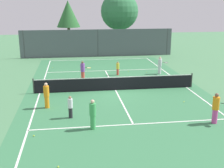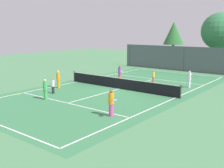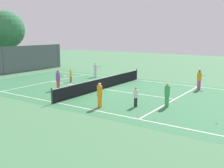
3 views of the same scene
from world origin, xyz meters
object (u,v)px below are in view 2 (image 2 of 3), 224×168
player_6 (53,86)px  tennis_ball_3 (96,78)px  tennis_ball_7 (181,85)px  tennis_ball_8 (137,103)px  player_3 (153,76)px  player_2 (111,103)px  tennis_ball_0 (127,72)px  tennis_ball_1 (127,88)px  player_5 (45,89)px  player_4 (189,79)px  tennis_ball_2 (18,95)px  tennis_ball_5 (169,82)px  tennis_ball_4 (96,80)px  player_1 (58,79)px  player_0 (120,73)px

player_6 → tennis_ball_3: player_6 is taller
player_6 → tennis_ball_7: player_6 is taller
tennis_ball_8 → player_3: bearing=111.7°
player_6 → tennis_ball_8: 7.55m
player_3 → player_2: bearing=-72.9°
tennis_ball_0 → tennis_ball_7: 9.33m
player_6 → tennis_ball_1: 6.78m
player_5 → player_6: bearing=124.1°
player_4 → player_5: bearing=-121.9°
tennis_ball_1 → tennis_ball_3: 6.15m
tennis_ball_0 → player_2: bearing=-58.2°
tennis_ball_0 → tennis_ball_2: bearing=-90.2°
tennis_ball_5 → tennis_ball_7: same height
tennis_ball_3 → tennis_ball_8: size_ratio=1.00×
tennis_ball_4 → tennis_ball_3: bearing=130.5°
player_3 → tennis_ball_4: bearing=-155.4°
player_2 → tennis_ball_0: bearing=121.8°
tennis_ball_1 → player_6: bearing=-123.0°
tennis_ball_5 → tennis_ball_7: size_ratio=1.00×
tennis_ball_0 → tennis_ball_2: 15.53m
tennis_ball_0 → tennis_ball_7: same height
tennis_ball_1 → tennis_ball_4: size_ratio=1.00×
player_3 → player_6: (-4.21, -9.54, 0.03)m
tennis_ball_3 → tennis_ball_5: (7.48, 2.84, 0.00)m
tennis_ball_5 → player_4: bearing=-24.9°
player_4 → tennis_ball_2: player_4 is taller
player_5 → player_1: bearing=126.1°
tennis_ball_7 → player_1: bearing=-135.6°
tennis_ball_2 → tennis_ball_5: size_ratio=1.00×
player_3 → tennis_ball_7: 2.91m
player_0 → player_2: 11.91m
tennis_ball_0 → tennis_ball_1: bearing=-54.9°
tennis_ball_2 → player_3: bearing=62.8°
player_0 → tennis_ball_2: player_0 is taller
tennis_ball_0 → player_6: bearing=-82.6°
player_6 → tennis_ball_0: player_6 is taller
player_0 → player_4: 7.14m
tennis_ball_2 → player_1: bearing=84.8°
tennis_ball_1 → tennis_ball_4: 5.20m
player_0 → player_5: size_ratio=1.04×
tennis_ball_0 → tennis_ball_1: size_ratio=1.00×
player_2 → tennis_ball_3: player_2 is taller
tennis_ball_2 → tennis_ball_4: (0.45, 9.16, 0.00)m
player_3 → tennis_ball_2: size_ratio=18.56×
tennis_ball_4 → tennis_ball_7: bearing=20.4°
player_2 → tennis_ball_7: bearing=93.4°
player_4 → tennis_ball_2: (-9.85, -11.61, -0.78)m
tennis_ball_2 → player_0: bearing=74.4°
player_5 → tennis_ball_7: player_5 is taller
player_0 → player_4: bearing=11.4°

